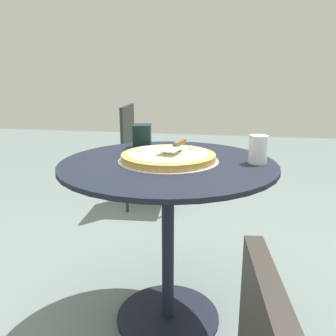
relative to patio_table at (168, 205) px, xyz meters
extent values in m
plane|color=slate|center=(0.00, 0.00, -0.55)|extent=(10.00, 10.00, 0.00)
cylinder|color=black|center=(0.00, 0.00, 0.18)|extent=(0.87, 0.87, 0.02)
cylinder|color=black|center=(0.00, 0.00, -0.18)|extent=(0.05, 0.05, 0.71)
cylinder|color=black|center=(0.00, 0.00, -0.54)|extent=(0.46, 0.46, 0.02)
cylinder|color=silver|center=(0.01, 0.00, 0.19)|extent=(0.41, 0.41, 0.00)
cylinder|color=tan|center=(0.01, 0.00, 0.21)|extent=(0.38, 0.38, 0.03)
cylinder|color=beige|center=(0.01, 0.00, 0.22)|extent=(0.33, 0.33, 0.00)
sphere|color=#3A6033|center=(0.04, -0.01, 0.22)|extent=(0.01, 0.01, 0.01)
sphere|color=silver|center=(0.09, -0.08, 0.23)|extent=(0.02, 0.02, 0.02)
sphere|color=#386D20|center=(0.04, -0.04, 0.23)|extent=(0.02, 0.02, 0.02)
sphere|color=#F0E1CC|center=(0.00, 0.01, 0.23)|extent=(0.02, 0.02, 0.02)
sphere|color=#F7E6C5|center=(0.01, 0.12, 0.23)|extent=(0.02, 0.02, 0.02)
cube|color=silver|center=(-0.01, -0.01, 0.24)|extent=(0.12, 0.10, 0.00)
cube|color=brown|center=(0.09, -0.03, 0.25)|extent=(0.11, 0.04, 0.02)
cylinder|color=white|center=(0.04, -0.35, 0.24)|extent=(0.07, 0.07, 0.11)
cube|color=black|center=(0.25, 0.17, 0.24)|extent=(0.10, 0.09, 0.11)
cube|color=#262B26|center=(1.39, 0.38, -0.13)|extent=(0.46, 0.46, 0.03)
cube|color=#262B26|center=(1.38, 0.59, 0.09)|extent=(0.43, 0.06, 0.40)
cylinder|color=#262B26|center=(1.59, 0.21, -0.35)|extent=(0.02, 0.02, 0.41)
cylinder|color=#262B26|center=(1.22, 0.18, -0.35)|extent=(0.02, 0.02, 0.41)
cylinder|color=#262B26|center=(1.56, 0.58, -0.35)|extent=(0.02, 0.02, 0.41)
cylinder|color=#262B26|center=(1.19, 0.55, -0.35)|extent=(0.02, 0.02, 0.41)
camera|label=1|loc=(-1.33, -0.24, 0.53)|focal=37.08mm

